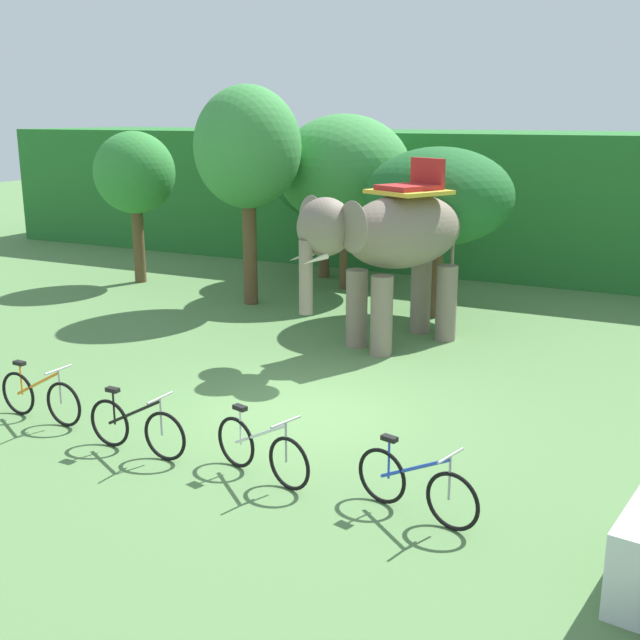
{
  "coord_description": "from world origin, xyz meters",
  "views": [
    {
      "loc": [
        5.57,
        -10.4,
        4.63
      ],
      "look_at": [
        -0.15,
        1.0,
        1.3
      ],
      "focal_mm": 44.31,
      "sensor_mm": 36.0,
      "label": 1
    }
  ],
  "objects": [
    {
      "name": "elephant",
      "position": [
        -0.18,
        4.23,
        2.2
      ],
      "size": [
        3.07,
        4.13,
        3.78
      ],
      "color": "gray",
      "rests_on": "ground"
    },
    {
      "name": "tree_center_right",
      "position": [
        -4.71,
        6.18,
        3.83
      ],
      "size": [
        2.61,
        2.61,
        5.33
      ],
      "color": "brown",
      "rests_on": "ground"
    },
    {
      "name": "bike_white",
      "position": [
        0.61,
        -2.23,
        0.39
      ],
      "size": [
        1.66,
        0.63,
        0.92
      ],
      "color": "black",
      "rests_on": "ground"
    },
    {
      "name": "tree_far_right",
      "position": [
        -8.91,
        7.03,
        3.04
      ],
      "size": [
        2.23,
        2.23,
        4.2
      ],
      "color": "brown",
      "rests_on": "ground"
    },
    {
      "name": "bike_orange",
      "position": [
        -3.49,
        -2.04,
        0.39
      ],
      "size": [
        1.71,
        0.52,
        0.92
      ],
      "color": "black",
      "rests_on": "ground"
    },
    {
      "name": "foliage_hedge",
      "position": [
        0.0,
        14.43,
        2.05
      ],
      "size": [
        36.0,
        6.0,
        4.11
      ],
      "primitive_type": "cube",
      "color": "#28702D",
      "rests_on": "ground"
    },
    {
      "name": "bike_blue",
      "position": [
        2.76,
        -2.29,
        0.39
      ],
      "size": [
        1.67,
        0.6,
        0.92
      ],
      "color": "black",
      "rests_on": "ground"
    },
    {
      "name": "tree_far_left",
      "position": [
        -0.12,
        6.97,
        2.81
      ],
      "size": [
        3.4,
        3.4,
        3.93
      ],
      "color": "brown",
      "rests_on": "ground"
    },
    {
      "name": "ground_plane",
      "position": [
        0.0,
        0.0,
        0.0
      ],
      "size": [
        80.0,
        80.0,
        0.0
      ],
      "primitive_type": "plane",
      "color": "#567F47"
    },
    {
      "name": "tree_left",
      "position": [
        -4.54,
        9.99,
        2.81
      ],
      "size": [
        2.87,
        2.87,
        3.93
      ],
      "color": "brown",
      "rests_on": "ground"
    },
    {
      "name": "tree_right",
      "position": [
        -3.36,
        8.81,
        3.18
      ],
      "size": [
        3.53,
        3.53,
        4.66
      ],
      "color": "brown",
      "rests_on": "ground"
    },
    {
      "name": "bike_black",
      "position": [
        -1.35,
        -2.35,
        0.39
      ],
      "size": [
        1.71,
        0.52,
        0.92
      ],
      "color": "black",
      "rests_on": "ground"
    }
  ]
}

